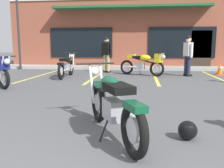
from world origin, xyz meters
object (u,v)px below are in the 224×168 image
object	(u,v)px
person_in_black_shirt	(188,53)
parking_lot_lamp_post	(16,8)
helmet_on_pavement	(188,130)
person_in_shorts_foreground	(107,52)
motorcycle_silver_naked	(66,66)
motorcycle_black_cruiser	(144,63)
motorcycle_foreground_classic	(112,103)
traffic_cone	(220,69)

from	to	relation	value
person_in_black_shirt	parking_lot_lamp_post	bearing A→B (deg)	167.00
helmet_on_pavement	person_in_shorts_foreground	bearing A→B (deg)	105.38
motorcycle_silver_naked	person_in_black_shirt	world-z (taller)	person_in_black_shirt
parking_lot_lamp_post	motorcycle_black_cruiser	bearing A→B (deg)	-16.52
motorcycle_black_cruiser	person_in_black_shirt	bearing A→B (deg)	0.55
motorcycle_foreground_classic	motorcycle_black_cruiser	bearing A→B (deg)	85.96
motorcycle_silver_naked	motorcycle_black_cruiser	bearing A→B (deg)	16.57
motorcycle_foreground_classic	motorcycle_black_cruiser	distance (m)	7.18
motorcycle_black_cruiser	helmet_on_pavement	world-z (taller)	motorcycle_black_cruiser
motorcycle_foreground_classic	person_in_black_shirt	world-z (taller)	person_in_black_shirt
motorcycle_silver_naked	motorcycle_foreground_classic	bearing A→B (deg)	-67.39
motorcycle_black_cruiser	person_in_shorts_foreground	bearing A→B (deg)	149.30
motorcycle_foreground_classic	motorcycle_silver_naked	xyz separation A→B (m)	(-2.60, 6.24, 0.00)
person_in_black_shirt	motorcycle_black_cruiser	bearing A→B (deg)	-179.45
motorcycle_black_cruiser	motorcycle_foreground_classic	bearing A→B (deg)	-94.04
motorcycle_foreground_classic	motorcycle_silver_naked	bearing A→B (deg)	112.61
motorcycle_foreground_classic	person_in_black_shirt	xyz separation A→B (m)	(2.32, 7.18, 0.49)
motorcycle_silver_naked	helmet_on_pavement	size ratio (longest dim) A/B	8.11
person_in_shorts_foreground	helmet_on_pavement	bearing A→B (deg)	-74.62
person_in_shorts_foreground	parking_lot_lamp_post	bearing A→B (deg)	169.23
motorcycle_silver_naked	helmet_on_pavement	bearing A→B (deg)	-60.00
helmet_on_pavement	traffic_cone	distance (m)	8.37
motorcycle_black_cruiser	person_in_black_shirt	size ratio (longest dim) A/B	1.16
motorcycle_foreground_classic	parking_lot_lamp_post	bearing A→B (deg)	123.79
helmet_on_pavement	motorcycle_black_cruiser	bearing A→B (deg)	94.15
person_in_black_shirt	parking_lot_lamp_post	world-z (taller)	parking_lot_lamp_post
motorcycle_black_cruiser	traffic_cone	xyz separation A→B (m)	(3.33, 0.69, -0.27)
motorcycle_foreground_classic	person_in_shorts_foreground	world-z (taller)	person_in_shorts_foreground
motorcycle_black_cruiser	traffic_cone	size ratio (longest dim) A/B	3.66
motorcycle_black_cruiser	traffic_cone	bearing A→B (deg)	11.63
motorcycle_black_cruiser	traffic_cone	distance (m)	3.41
motorcycle_black_cruiser	parking_lot_lamp_post	size ratio (longest dim) A/B	0.39
person_in_black_shirt	parking_lot_lamp_post	size ratio (longest dim) A/B	0.34
motorcycle_foreground_classic	motorcycle_black_cruiser	world-z (taller)	same
person_in_black_shirt	helmet_on_pavement	bearing A→B (deg)	-100.10
motorcycle_black_cruiser	person_in_shorts_foreground	distance (m)	2.07
helmet_on_pavement	traffic_cone	xyz separation A→B (m)	(2.80, 7.89, 0.13)
person_in_shorts_foreground	helmet_on_pavement	size ratio (longest dim) A/B	6.44
traffic_cone	motorcycle_black_cruiser	bearing A→B (deg)	-168.37
person_in_shorts_foreground	motorcycle_black_cruiser	bearing A→B (deg)	-30.70
person_in_shorts_foreground	traffic_cone	bearing A→B (deg)	-3.95
helmet_on_pavement	parking_lot_lamp_post	xyz separation A→B (m)	(-7.13, 9.17, 3.10)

